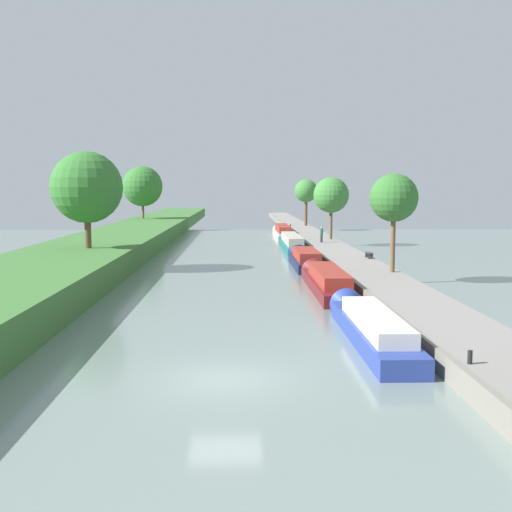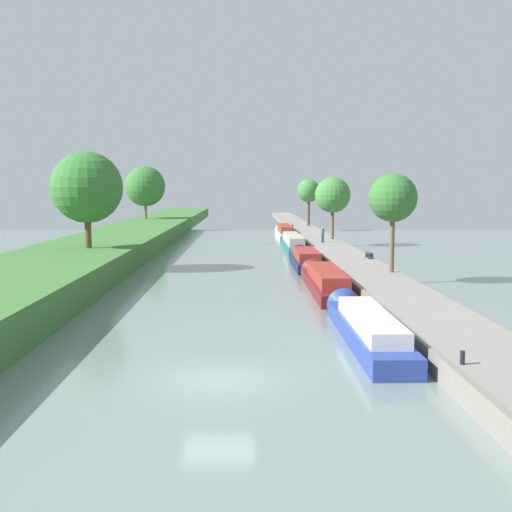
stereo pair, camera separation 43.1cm
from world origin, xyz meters
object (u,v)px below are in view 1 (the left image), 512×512
object	(u,v)px
narrowboat_maroon	(326,280)
park_bench	(369,254)
narrowboat_teal	(291,243)
person_walking	(321,234)
narrowboat_navy	(305,259)
mooring_bollard_near	(470,357)
mooring_bollard_far	(290,226)
narrowboat_blue	(370,326)
narrowboat_cream	(282,232)

from	to	relation	value
narrowboat_maroon	park_bench	world-z (taller)	narrowboat_maroon
narrowboat_teal	person_walking	distance (m)	3.59
narrowboat_navy	mooring_bollard_near	xyz separation A→B (m)	(2.01, -33.14, 0.45)
mooring_bollard_far	narrowboat_blue	bearing A→B (deg)	-91.59
narrowboat_cream	park_bench	xyz separation A→B (m)	(4.81, -34.84, 0.51)
narrowboat_maroon	person_walking	bearing A→B (deg)	83.31
narrowboat_cream	park_bench	bearing A→B (deg)	-82.14
person_walking	mooring_bollard_far	size ratio (longest dim) A/B	3.69
narrowboat_maroon	person_walking	size ratio (longest dim) A/B	8.06
narrowboat_blue	mooring_bollard_near	bearing A→B (deg)	-75.07
narrowboat_maroon	mooring_bollard_near	distance (m)	20.64
narrowboat_navy	person_walking	distance (m)	14.34
narrowboat_navy	narrowboat_teal	bearing A→B (deg)	89.70
narrowboat_teal	mooring_bollard_far	size ratio (longest dim) A/B	37.64
narrowboat_teal	narrowboat_cream	xyz separation A→B (m)	(0.24, 17.91, -0.01)
narrowboat_maroon	narrowboat_blue	bearing A→B (deg)	-89.67
narrowboat_cream	mooring_bollard_near	distance (m)	66.47
person_walking	park_bench	distance (m)	15.61
mooring_bollard_far	park_bench	distance (m)	42.13
mooring_bollard_near	mooring_bollard_far	world-z (taller)	same
narrowboat_teal	mooring_bollard_near	size ratio (longest dim) A/B	37.64
mooring_bollard_far	park_bench	xyz separation A→B (m)	(3.12, -42.01, 0.12)
narrowboat_blue	narrowboat_navy	distance (m)	26.19
narrowboat_maroon	person_walking	distance (m)	26.74
mooring_bollard_near	mooring_bollard_far	xyz separation A→B (m)	(0.00, 73.61, 0.00)
mooring_bollard_near	park_bench	xyz separation A→B (m)	(3.12, 31.60, 0.12)
narrowboat_maroon	park_bench	size ratio (longest dim) A/B	8.92
narrowboat_maroon	mooring_bollard_near	world-z (taller)	narrowboat_maroon
narrowboat_cream	mooring_bollard_near	xyz separation A→B (m)	(1.69, -66.44, 0.39)
park_bench	mooring_bollard_near	bearing A→B (deg)	-95.64
narrowboat_navy	narrowboat_blue	bearing A→B (deg)	-89.65
narrowboat_maroon	narrowboat_cream	size ratio (longest dim) A/B	0.86
narrowboat_teal	narrowboat_cream	distance (m)	17.91
narrowboat_maroon	narrowboat_navy	distance (m)	12.60
narrowboat_blue	narrowboat_cream	xyz separation A→B (m)	(0.17, 59.49, 0.08)
mooring_bollard_far	park_bench	bearing A→B (deg)	-85.75
narrowboat_cream	park_bench	size ratio (longest dim) A/B	10.42
narrowboat_teal	person_walking	world-z (taller)	person_walking
narrowboat_cream	mooring_bollard_near	bearing A→B (deg)	-88.54
narrowboat_blue	person_walking	bearing A→B (deg)	85.67
narrowboat_blue	park_bench	distance (m)	25.15
narrowboat_teal	park_bench	size ratio (longest dim) A/B	11.29
narrowboat_maroon	mooring_bollard_near	xyz separation A→B (m)	(1.93, -20.54, 0.44)
narrowboat_navy	narrowboat_cream	xyz separation A→B (m)	(0.32, 33.30, 0.06)
narrowboat_navy	narrowboat_cream	world-z (taller)	narrowboat_cream
mooring_bollard_far	person_walking	bearing A→B (deg)	-87.45
narrowboat_blue	narrowboat_cream	bearing A→B (deg)	89.84
narrowboat_teal	park_bench	world-z (taller)	narrowboat_teal
narrowboat_navy	narrowboat_teal	xyz separation A→B (m)	(0.08, 15.39, 0.07)
narrowboat_maroon	mooring_bollard_near	size ratio (longest dim) A/B	29.75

